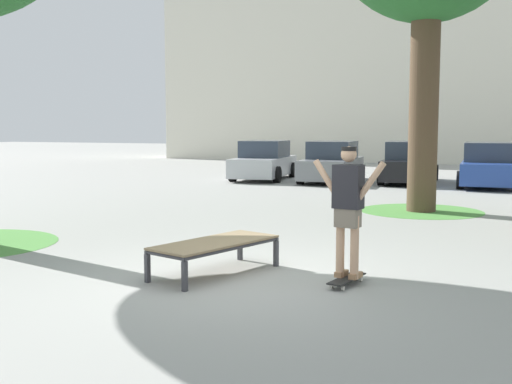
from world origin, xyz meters
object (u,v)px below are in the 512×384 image
object	(u,v)px
skateboard	(347,279)
car_silver	(264,162)
car_blue	(489,166)
car_grey	(332,163)
skate_box	(215,245)
car_black	(410,164)
skater	(348,203)

from	to	relation	value
skateboard	car_silver	xyz separation A→B (m)	(-7.01, 14.98, 0.61)
car_blue	car_grey	bearing A→B (deg)	-177.98
car_grey	skate_box	bearing A→B (deg)	-80.76
skateboard	car_grey	size ratio (longest dim) A/B	0.19
car_silver	car_blue	size ratio (longest dim) A/B	1.03
skate_box	car_grey	distance (m)	15.20
skate_box	car_black	world-z (taller)	car_black
skater	skate_box	bearing A→B (deg)	-177.20
skateboard	car_grey	distance (m)	15.53
skateboard	car_black	xyz separation A→B (m)	(-1.55, 15.61, 0.61)
skateboard	car_blue	xyz separation A→B (m)	(1.18, 15.10, 0.61)
skate_box	skateboard	xyz separation A→B (m)	(1.84, 0.09, -0.34)
skateboard	car_blue	distance (m)	15.16
car_silver	car_black	bearing A→B (deg)	6.64
skater	car_silver	xyz separation A→B (m)	(-7.01, 14.98, -0.38)
car_silver	skate_box	bearing A→B (deg)	-71.05
car_grey	car_blue	xyz separation A→B (m)	(5.46, 0.19, 0.00)
skate_box	skater	xyz separation A→B (m)	(1.84, 0.09, 0.66)
skateboard	car_black	size ratio (longest dim) A/B	0.19
skate_box	car_silver	xyz separation A→B (m)	(-5.17, 15.07, 0.28)
car_blue	car_black	bearing A→B (deg)	169.43
car_black	car_blue	size ratio (longest dim) A/B	1.01
skater	car_grey	world-z (taller)	skater
car_silver	car_grey	distance (m)	2.73
skate_box	skater	bearing A→B (deg)	2.80
skate_box	car_black	distance (m)	15.71
skate_box	car_black	xyz separation A→B (m)	(0.29, 15.70, 0.28)
skateboard	car_blue	world-z (taller)	car_blue
skateboard	car_silver	distance (m)	16.55
car_black	skateboard	bearing A→B (deg)	-84.33
skater	car_black	xyz separation A→B (m)	(-1.55, 15.61, -0.38)
skate_box	car_blue	xyz separation A→B (m)	(3.02, 15.19, 0.28)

